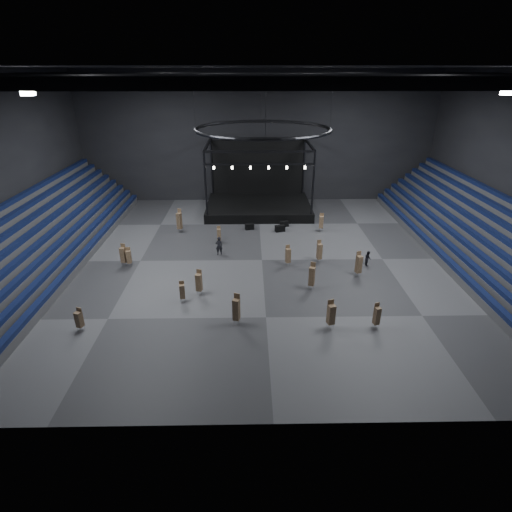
{
  "coord_description": "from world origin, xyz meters",
  "views": [
    {
      "loc": [
        -1.26,
        -37.05,
        17.88
      ],
      "look_at": [
        -0.65,
        -2.0,
        1.4
      ],
      "focal_mm": 28.0,
      "sensor_mm": 36.0,
      "label": 1
    }
  ],
  "objects_px": {
    "chair_stack_14": "(377,315)",
    "man_center": "(219,246)",
    "chair_stack_11": "(359,264)",
    "stage": "(258,200)",
    "chair_stack_9": "(129,256)",
    "chair_stack_12": "(331,314)",
    "chair_stack_5": "(182,291)",
    "chair_stack_10": "(219,234)",
    "chair_stack_8": "(236,309)",
    "flight_case_left": "(250,227)",
    "chair_stack_13": "(123,255)",
    "crew_member": "(368,258)",
    "chair_stack_6": "(319,251)",
    "flight_case_mid": "(280,228)",
    "flight_case_right": "(284,224)",
    "chair_stack_2": "(312,276)",
    "chair_stack_4": "(321,222)",
    "chair_stack_7": "(79,319)",
    "chair_stack_0": "(179,220)",
    "chair_stack_3": "(288,255)",
    "chair_stack_1": "(199,282)"
  },
  "relations": [
    {
      "from": "chair_stack_7",
      "to": "chair_stack_11",
      "type": "relative_size",
      "value": 0.76
    },
    {
      "from": "chair_stack_10",
      "to": "chair_stack_11",
      "type": "height_order",
      "value": "chair_stack_11"
    },
    {
      "from": "chair_stack_7",
      "to": "chair_stack_13",
      "type": "height_order",
      "value": "chair_stack_13"
    },
    {
      "from": "flight_case_right",
      "to": "flight_case_mid",
      "type": "bearing_deg",
      "value": -111.61
    },
    {
      "from": "chair_stack_1",
      "to": "man_center",
      "type": "bearing_deg",
      "value": 96.1
    },
    {
      "from": "flight_case_right",
      "to": "crew_member",
      "type": "height_order",
      "value": "crew_member"
    },
    {
      "from": "chair_stack_0",
      "to": "chair_stack_7",
      "type": "relative_size",
      "value": 1.51
    },
    {
      "from": "flight_case_mid",
      "to": "chair_stack_9",
      "type": "xyz_separation_m",
      "value": [
        -15.68,
        -9.1,
        0.67
      ]
    },
    {
      "from": "flight_case_right",
      "to": "chair_stack_4",
      "type": "height_order",
      "value": "chair_stack_4"
    },
    {
      "from": "chair_stack_9",
      "to": "chair_stack_14",
      "type": "relative_size",
      "value": 0.94
    },
    {
      "from": "chair_stack_11",
      "to": "chair_stack_10",
      "type": "bearing_deg",
      "value": 130.7
    },
    {
      "from": "chair_stack_10",
      "to": "chair_stack_14",
      "type": "height_order",
      "value": "chair_stack_14"
    },
    {
      "from": "chair_stack_8",
      "to": "chair_stack_11",
      "type": "xyz_separation_m",
      "value": [
        11.29,
        7.61,
        -0.03
      ]
    },
    {
      "from": "chair_stack_11",
      "to": "man_center",
      "type": "relative_size",
      "value": 1.26
    },
    {
      "from": "chair_stack_9",
      "to": "chair_stack_3",
      "type": "bearing_deg",
      "value": -6.37
    },
    {
      "from": "chair_stack_4",
      "to": "chair_stack_6",
      "type": "relative_size",
      "value": 0.93
    },
    {
      "from": "chair_stack_4",
      "to": "chair_stack_8",
      "type": "height_order",
      "value": "chair_stack_8"
    },
    {
      "from": "chair_stack_0",
      "to": "chair_stack_3",
      "type": "distance_m",
      "value": 15.35
    },
    {
      "from": "chair_stack_11",
      "to": "stage",
      "type": "bearing_deg",
      "value": 96.37
    },
    {
      "from": "chair_stack_5",
      "to": "chair_stack_11",
      "type": "relative_size",
      "value": 0.75
    },
    {
      "from": "chair_stack_2",
      "to": "chair_stack_1",
      "type": "bearing_deg",
      "value": -152.45
    },
    {
      "from": "chair_stack_2",
      "to": "chair_stack_5",
      "type": "relative_size",
      "value": 1.35
    },
    {
      "from": "flight_case_right",
      "to": "chair_stack_3",
      "type": "relative_size",
      "value": 0.46
    },
    {
      "from": "flight_case_right",
      "to": "chair_stack_2",
      "type": "bearing_deg",
      "value": -85.88
    },
    {
      "from": "chair_stack_6",
      "to": "chair_stack_4",
      "type": "bearing_deg",
      "value": 62.22
    },
    {
      "from": "chair_stack_2",
      "to": "man_center",
      "type": "xyz_separation_m",
      "value": [
        -8.7,
        7.45,
        -0.31
      ]
    },
    {
      "from": "flight_case_mid",
      "to": "chair_stack_13",
      "type": "relative_size",
      "value": 0.49
    },
    {
      "from": "chair_stack_8",
      "to": "crew_member",
      "type": "xyz_separation_m",
      "value": [
        12.86,
        9.98,
        -0.58
      ]
    },
    {
      "from": "chair_stack_13",
      "to": "stage",
      "type": "bearing_deg",
      "value": 63.69
    },
    {
      "from": "chair_stack_13",
      "to": "crew_member",
      "type": "height_order",
      "value": "chair_stack_13"
    },
    {
      "from": "chair_stack_6",
      "to": "chair_stack_11",
      "type": "distance_m",
      "value": 4.47
    },
    {
      "from": "flight_case_left",
      "to": "chair_stack_2",
      "type": "relative_size",
      "value": 0.41
    },
    {
      "from": "chair_stack_10",
      "to": "stage",
      "type": "bearing_deg",
      "value": 61.83
    },
    {
      "from": "crew_member",
      "to": "chair_stack_3",
      "type": "bearing_deg",
      "value": 89.94
    },
    {
      "from": "flight_case_left",
      "to": "chair_stack_12",
      "type": "height_order",
      "value": "chair_stack_12"
    },
    {
      "from": "chair_stack_2",
      "to": "chair_stack_7",
      "type": "distance_m",
      "value": 19.18
    },
    {
      "from": "chair_stack_1",
      "to": "chair_stack_7",
      "type": "height_order",
      "value": "chair_stack_1"
    },
    {
      "from": "chair_stack_5",
      "to": "chair_stack_6",
      "type": "relative_size",
      "value": 0.8
    },
    {
      "from": "chair_stack_14",
      "to": "man_center",
      "type": "bearing_deg",
      "value": 116.92
    },
    {
      "from": "chair_stack_14",
      "to": "chair_stack_13",
      "type": "bearing_deg",
      "value": 137.05
    },
    {
      "from": "crew_member",
      "to": "chair_stack_6",
      "type": "bearing_deg",
      "value": 80.98
    },
    {
      "from": "chair_stack_2",
      "to": "chair_stack_4",
      "type": "height_order",
      "value": "chair_stack_2"
    },
    {
      "from": "flight_case_left",
      "to": "chair_stack_10",
      "type": "distance_m",
      "value": 5.36
    },
    {
      "from": "flight_case_left",
      "to": "chair_stack_7",
      "type": "bearing_deg",
      "value": -121.6
    },
    {
      "from": "chair_stack_10",
      "to": "chair_stack_14",
      "type": "bearing_deg",
      "value": -58.07
    },
    {
      "from": "chair_stack_9",
      "to": "chair_stack_12",
      "type": "height_order",
      "value": "chair_stack_12"
    },
    {
      "from": "stage",
      "to": "chair_stack_13",
      "type": "bearing_deg",
      "value": -128.55
    },
    {
      "from": "chair_stack_7",
      "to": "chair_stack_11",
      "type": "xyz_separation_m",
      "value": [
        22.98,
        8.31,
        0.28
      ]
    },
    {
      "from": "chair_stack_9",
      "to": "chair_stack_11",
      "type": "distance_m",
      "value": 22.37
    },
    {
      "from": "chair_stack_12",
      "to": "chair_stack_6",
      "type": "bearing_deg",
      "value": 68.35
    }
  ]
}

